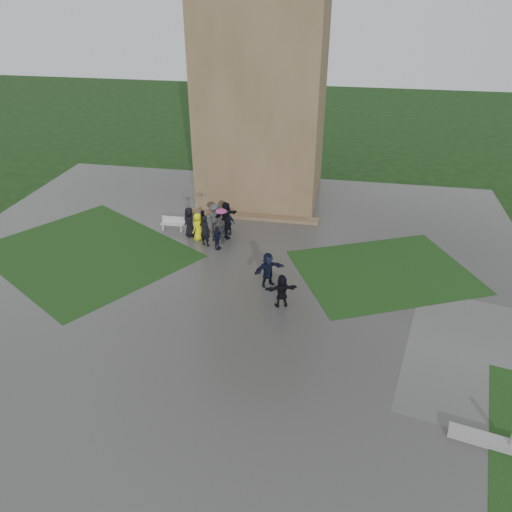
% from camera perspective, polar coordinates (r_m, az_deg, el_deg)
% --- Properties ---
extents(ground, '(120.00, 120.00, 0.00)m').
position_cam_1_polar(ground, '(24.53, -5.39, -5.82)').
color(ground, black).
extents(plaza, '(34.00, 34.00, 0.02)m').
position_cam_1_polar(plaza, '(26.12, -4.22, -3.36)').
color(plaza, '#3A3A37').
rests_on(plaza, ground).
extents(lawn_inset_left, '(14.10, 13.46, 0.01)m').
position_cam_1_polar(lawn_inset_left, '(30.74, -18.78, 0.37)').
color(lawn_inset_left, '#153412').
rests_on(lawn_inset_left, plaza).
extents(lawn_inset_right, '(11.12, 10.15, 0.01)m').
position_cam_1_polar(lawn_inset_right, '(28.09, 14.42, -1.75)').
color(lawn_inset_right, '#153412').
rests_on(lawn_inset_right, plaza).
extents(tower, '(8.00, 8.00, 18.00)m').
position_cam_1_polar(tower, '(35.15, 0.87, 20.85)').
color(tower, brown).
rests_on(tower, ground).
extents(tower_plinth, '(9.00, 0.80, 0.22)m').
position_cam_1_polar(tower_plinth, '(33.45, -0.55, 4.56)').
color(tower_plinth, brown).
rests_on(tower_plinth, plaza).
extents(bench, '(1.49, 0.50, 0.86)m').
position_cam_1_polar(bench, '(32.12, -9.48, 3.71)').
color(bench, beige).
rests_on(bench, plaza).
extents(visitor_cluster, '(3.42, 3.93, 2.63)m').
position_cam_1_polar(visitor_cluster, '(30.70, -5.03, 4.13)').
color(visitor_cluster, black).
rests_on(visitor_cluster, plaza).
extents(pedestrian_mid, '(1.72, 1.59, 1.87)m').
position_cam_1_polar(pedestrian_mid, '(25.59, 1.38, -1.55)').
color(pedestrian_mid, black).
rests_on(pedestrian_mid, plaza).
extents(pedestrian_near, '(1.68, 1.07, 1.71)m').
position_cam_1_polar(pedestrian_near, '(24.04, 2.96, -4.00)').
color(pedestrian_near, black).
rests_on(pedestrian_near, plaza).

